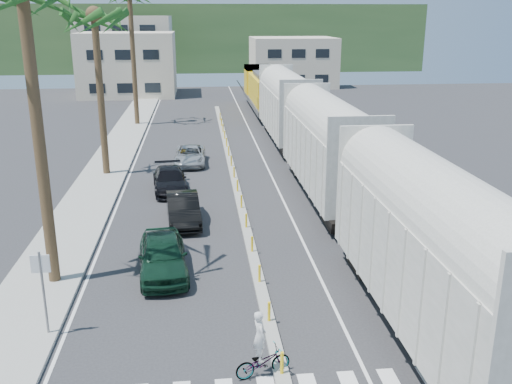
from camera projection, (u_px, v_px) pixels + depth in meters
The scene contains 15 objects.
ground at pixel (277, 358), 17.56m from camera, with size 140.00×140.00×0.00m, color #28282B.
sidewalk at pixel (110, 163), 40.45m from camera, with size 3.00×90.00×0.15m, color gray.
rails at pixel (291, 150), 44.64m from camera, with size 1.56×100.00×0.06m.
median at pixel (234, 179), 36.50m from camera, with size 0.45×60.00×0.85m.
lane_markings at pixel (200, 162), 41.10m from camera, with size 9.42×90.00×0.01m.
freight_train at pixel (308, 129), 37.52m from camera, with size 3.00×60.94×5.85m.
palm_trees at pixel (98, 3), 35.12m from camera, with size 3.50×37.20×13.75m.
street_sign at pixel (42, 282), 18.16m from camera, with size 0.60×0.08×3.00m.
buildings at pixel (167, 56), 83.70m from camera, with size 38.00×27.00×10.00m.
hillside at pixel (207, 37), 110.76m from camera, with size 80.00×20.00×12.00m, color #385628.
car_lead at pixel (163, 255), 23.06m from camera, with size 2.32×4.90×1.62m, color black.
car_second at pixel (183, 209), 28.78m from camera, with size 1.94×4.61×1.48m, color black.
car_third at pixel (170, 180), 34.04m from camera, with size 2.38×4.90×1.37m, color black.
car_rear at pixel (190, 155), 40.22m from camera, with size 2.22×4.64×1.28m, color #AFB2B5.
cyclist at pixel (262, 356), 16.53m from camera, with size 1.47×2.00×2.10m.
Camera 1 is at (-2.21, -15.10, 10.11)m, focal length 40.00 mm.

